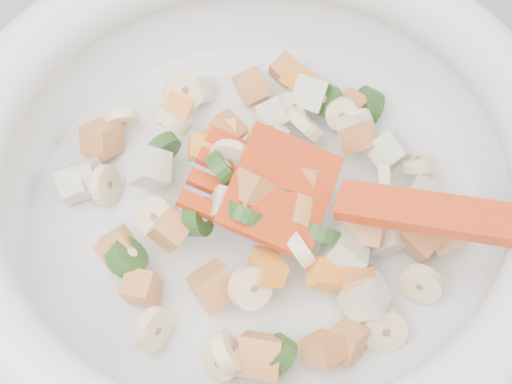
{
  "coord_description": "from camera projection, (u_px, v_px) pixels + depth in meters",
  "views": [
    {
      "loc": [
        -0.13,
        1.16,
        1.35
      ],
      "look_at": [
        -0.14,
        1.42,
        0.95
      ],
      "focal_mm": 55.0,
      "sensor_mm": 36.0,
      "label": 1
    }
  ],
  "objects": [
    {
      "name": "mixing_bowl",
      "position": [
        257.0,
        183.0,
        0.47
      ],
      "size": [
        0.46,
        0.38,
        0.13
      ],
      "color": "white",
      "rests_on": "counter"
    }
  ]
}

